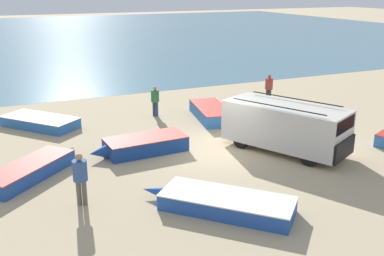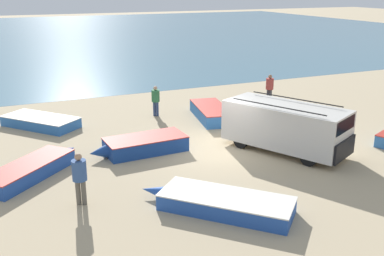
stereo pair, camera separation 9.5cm
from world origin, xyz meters
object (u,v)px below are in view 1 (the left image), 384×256
Objects in this scene: fisherman_0 at (80,175)px; fisherman_1 at (155,98)px; fishing_rowboat_2 at (38,122)px; fisherman_2 at (269,86)px; fishing_rowboat_0 at (32,169)px; fishing_rowboat_1 at (143,145)px; parked_van at (286,125)px; fishing_rowboat_4 at (210,112)px; fishing_rowboat_3 at (223,203)px.

fisherman_0 is 1.07× the size of fisherman_1.
fishing_rowboat_2 is 2.46× the size of fisherman_2.
fisherman_1 reaches higher than fishing_rowboat_0.
fisherman_0 is at bearing 45.83° from fishing_rowboat_1.
fishing_rowboat_1 is 0.98× the size of fishing_rowboat_2.
parked_van is 10.65m from fishing_rowboat_0.
fishing_rowboat_1 is at bearing 135.86° from fishing_rowboat_4.
fisherman_0 is (-3.38, -3.88, 0.75)m from fishing_rowboat_1.
parked_van is at bearing -112.72° from fisherman_1.
fishing_rowboat_1 is 5.20m from fisherman_0.
parked_van reaches higher than fishing_rowboat_1.
fishing_rowboat_3 is at bearing 166.49° from fishing_rowboat_4.
fishing_rowboat_3 is at bearing -97.44° from fisherman_0.
fishing_rowboat_0 is at bearing -7.82° from fisherman_2.
fisherman_2 is (7.37, -0.11, 0.05)m from fisherman_1.
fisherman_0 reaches higher than fishing_rowboat_4.
parked_van is 3.39× the size of fisherman_1.
fisherman_1 is (5.81, 9.03, -0.07)m from fisherman_0.
fishing_rowboat_4 reaches higher than fishing_rowboat_2.
fishing_rowboat_4 is (9.76, 4.34, 0.05)m from fishing_rowboat_0.
fishing_rowboat_2 is 2.58× the size of fisherman_1.
fishing_rowboat_0 is 7.65m from fishing_rowboat_3.
fisherman_1 is (1.70, 11.30, 0.75)m from fishing_rowboat_3.
fisherman_2 is (4.00, 7.38, -0.09)m from parked_van.
fishing_rowboat_2 is 0.92× the size of fishing_rowboat_4.
fishing_rowboat_1 is at bearing -34.12° from fishing_rowboat_0.
fisherman_1 reaches higher than fishing_rowboat_3.
fisherman_1 is (6.20, -0.59, 0.75)m from fishing_rowboat_2.
fishing_rowboat_3 reaches higher than fishing_rowboat_2.
fishing_rowboat_4 is (8.84, -2.15, 0.07)m from fishing_rowboat_2.
parked_van is 3.23× the size of fisherman_2.
fisherman_0 is 1.02× the size of fisherman_2.
fishing_rowboat_4 is 11.30m from fisherman_0.
fishing_rowboat_1 is at bearing 172.93° from fishing_rowboat_2.
fishing_rowboat_2 is 9.66m from fisherman_0.
fishing_rowboat_3 is 4.76m from fisherman_0.
fisherman_1 is (2.42, 5.15, 0.68)m from fishing_rowboat_1.
fishing_rowboat_4 reaches higher than fishing_rowboat_3.
fisherman_0 is at bearing 4.48° from fisherman_2.
parked_van reaches higher than fishing_rowboat_2.
fisherman_0 is 15.91m from fisherman_2.
fishing_rowboat_1 reaches higher than fishing_rowboat_2.
fishing_rowboat_2 is at bearing 38.72° from fishing_rowboat_0.
fisherman_1 is at bearing -11.21° from fisherman_0.
fishing_rowboat_2 is at bearing -156.90° from parked_van.
fishing_rowboat_3 is (5.41, -5.40, -0.02)m from fishing_rowboat_0.
fisherman_2 reaches higher than fisherman_1.
parked_van reaches higher than fishing_rowboat_0.
fisherman_0 is at bearing -107.22° from parked_van.
fisherman_2 is at bearing -34.38° from fisherman_0.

